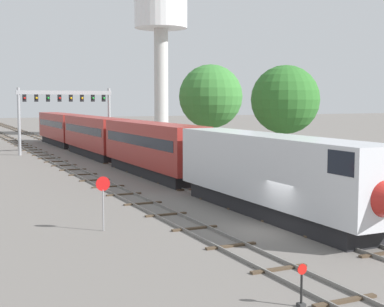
{
  "coord_description": "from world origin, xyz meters",
  "views": [
    {
      "loc": [
        -16.06,
        -24.7,
        6.84
      ],
      "look_at": [
        1.0,
        12.0,
        3.0
      ],
      "focal_mm": 52.94,
      "sensor_mm": 36.0,
      "label": 1
    }
  ],
  "objects_px": {
    "signal_gantry": "(65,105)",
    "trackside_tree_mid": "(285,100)",
    "water_tower": "(161,25)",
    "trackside_tree_left": "(211,96)",
    "switch_stand": "(301,292)",
    "passenger_train": "(118,140)",
    "stop_sign": "(103,196)"
  },
  "relations": [
    {
      "from": "passenger_train",
      "to": "signal_gantry",
      "type": "height_order",
      "value": "signal_gantry"
    },
    {
      "from": "signal_gantry",
      "to": "trackside_tree_left",
      "type": "bearing_deg",
      "value": -25.19
    },
    {
      "from": "switch_stand",
      "to": "trackside_tree_mid",
      "type": "distance_m",
      "value": 40.42
    },
    {
      "from": "passenger_train",
      "to": "water_tower",
      "type": "xyz_separation_m",
      "value": [
        21.42,
        41.05,
        18.08
      ]
    },
    {
      "from": "trackside_tree_mid",
      "to": "trackside_tree_left",
      "type": "bearing_deg",
      "value": 91.34
    },
    {
      "from": "passenger_train",
      "to": "trackside_tree_left",
      "type": "xyz_separation_m",
      "value": [
        14.49,
        6.93,
        4.67
      ]
    },
    {
      "from": "water_tower",
      "to": "passenger_train",
      "type": "bearing_deg",
      "value": -117.56
    },
    {
      "from": "signal_gantry",
      "to": "trackside_tree_mid",
      "type": "relative_size",
      "value": 1.17
    },
    {
      "from": "trackside_tree_left",
      "to": "trackside_tree_mid",
      "type": "relative_size",
      "value": 1.09
    },
    {
      "from": "signal_gantry",
      "to": "trackside_tree_mid",
      "type": "distance_m",
      "value": 29.45
    },
    {
      "from": "water_tower",
      "to": "switch_stand",
      "type": "distance_m",
      "value": 90.56
    },
    {
      "from": "passenger_train",
      "to": "stop_sign",
      "type": "height_order",
      "value": "passenger_train"
    },
    {
      "from": "passenger_train",
      "to": "signal_gantry",
      "type": "bearing_deg",
      "value": 98.64
    },
    {
      "from": "passenger_train",
      "to": "stop_sign",
      "type": "bearing_deg",
      "value": -108.95
    },
    {
      "from": "stop_sign",
      "to": "trackside_tree_left",
      "type": "bearing_deg",
      "value": 55.82
    },
    {
      "from": "switch_stand",
      "to": "trackside_tree_left",
      "type": "distance_m",
      "value": 54.35
    },
    {
      "from": "signal_gantry",
      "to": "switch_stand",
      "type": "relative_size",
      "value": 8.29
    },
    {
      "from": "signal_gantry",
      "to": "switch_stand",
      "type": "xyz_separation_m",
      "value": [
        -4.85,
        -57.3,
        -5.69
      ]
    },
    {
      "from": "water_tower",
      "to": "trackside_tree_left",
      "type": "distance_m",
      "value": 37.32
    },
    {
      "from": "passenger_train",
      "to": "signal_gantry",
      "type": "relative_size",
      "value": 6.49
    },
    {
      "from": "trackside_tree_mid",
      "to": "switch_stand",
      "type": "bearing_deg",
      "value": -123.38
    },
    {
      "from": "signal_gantry",
      "to": "water_tower",
      "type": "relative_size",
      "value": 0.46
    },
    {
      "from": "stop_sign",
      "to": "trackside_tree_left",
      "type": "distance_m",
      "value": 43.92
    },
    {
      "from": "signal_gantry",
      "to": "stop_sign",
      "type": "relative_size",
      "value": 4.2
    },
    {
      "from": "stop_sign",
      "to": "trackside_tree_mid",
      "type": "distance_m",
      "value": 32.28
    },
    {
      "from": "passenger_train",
      "to": "trackside_tree_mid",
      "type": "height_order",
      "value": "trackside_tree_mid"
    },
    {
      "from": "switch_stand",
      "to": "stop_sign",
      "type": "distance_m",
      "value": 13.75
    },
    {
      "from": "water_tower",
      "to": "switch_stand",
      "type": "height_order",
      "value": "water_tower"
    },
    {
      "from": "water_tower",
      "to": "switch_stand",
      "type": "relative_size",
      "value": 17.96
    },
    {
      "from": "passenger_train",
      "to": "trackside_tree_left",
      "type": "distance_m",
      "value": 16.72
    },
    {
      "from": "trackside_tree_left",
      "to": "signal_gantry",
      "type": "bearing_deg",
      "value": 154.81
    },
    {
      "from": "switch_stand",
      "to": "stop_sign",
      "type": "xyz_separation_m",
      "value": [
        -2.9,
        13.37,
        1.35
      ]
    }
  ]
}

